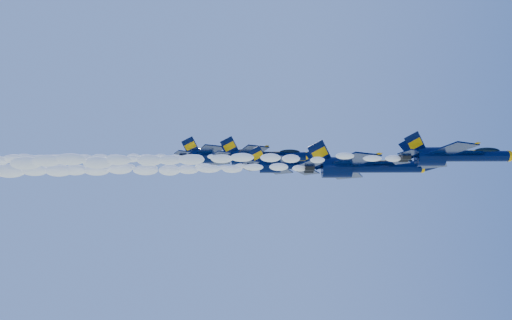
{
  "coord_description": "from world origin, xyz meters",
  "views": [
    {
      "loc": [
        -10.06,
        -71.23,
        135.27
      ],
      "look_at": [
        -11.06,
        5.08,
        154.86
      ],
      "focal_mm": 35.0,
      "sensor_mm": 36.0,
      "label": 1
    }
  ],
  "objects_px": {
    "jet_lead": "(455,156)",
    "jet_fifth": "(222,155)",
    "jet_third": "(290,165)",
    "jet_fourth": "(263,156)",
    "jet_second": "(364,166)"
  },
  "relations": [
    {
      "from": "jet_second",
      "to": "jet_fourth",
      "type": "xyz_separation_m",
      "value": [
        -13.51,
        20.22,
        6.83
      ]
    },
    {
      "from": "jet_fifth",
      "to": "jet_third",
      "type": "bearing_deg",
      "value": -54.02
    },
    {
      "from": "jet_fourth",
      "to": "jet_second",
      "type": "bearing_deg",
      "value": -56.25
    },
    {
      "from": "jet_fifth",
      "to": "jet_lead",
      "type": "bearing_deg",
      "value": -49.78
    },
    {
      "from": "jet_second",
      "to": "jet_third",
      "type": "xyz_separation_m",
      "value": [
        -9.28,
        12.37,
        3.31
      ]
    },
    {
      "from": "jet_lead",
      "to": "jet_second",
      "type": "relative_size",
      "value": 0.82
    },
    {
      "from": "jet_third",
      "to": "jet_fifth",
      "type": "height_order",
      "value": "jet_fifth"
    },
    {
      "from": "jet_lead",
      "to": "jet_fifth",
      "type": "bearing_deg",
      "value": 130.22
    },
    {
      "from": "jet_lead",
      "to": "jet_third",
      "type": "height_order",
      "value": "jet_third"
    },
    {
      "from": "jet_third",
      "to": "jet_fourth",
      "type": "relative_size",
      "value": 0.86
    },
    {
      "from": "jet_second",
      "to": "jet_lead",
      "type": "bearing_deg",
      "value": -38.06
    },
    {
      "from": "jet_fourth",
      "to": "jet_fifth",
      "type": "bearing_deg",
      "value": 131.66
    },
    {
      "from": "jet_second",
      "to": "jet_fifth",
      "type": "bearing_deg",
      "value": 126.37
    },
    {
      "from": "jet_lead",
      "to": "jet_fifth",
      "type": "height_order",
      "value": "jet_fifth"
    },
    {
      "from": "jet_fourth",
      "to": "jet_fifth",
      "type": "xyz_separation_m",
      "value": [
        -8.01,
        9.01,
        2.6
      ]
    }
  ]
}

